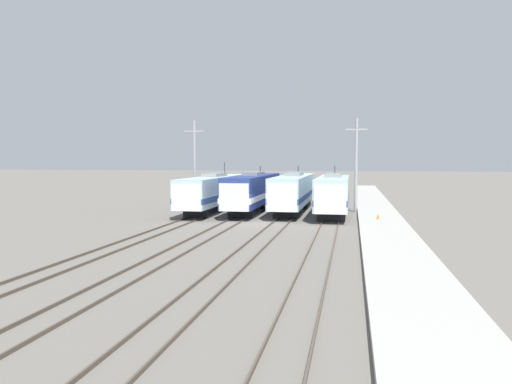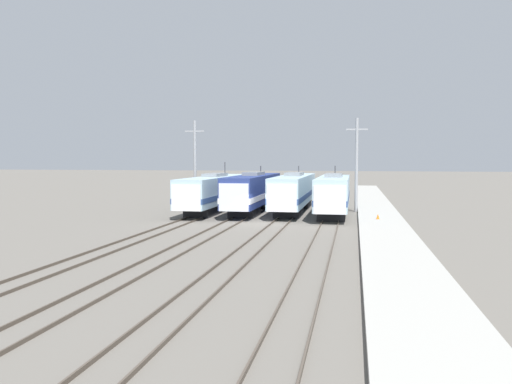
# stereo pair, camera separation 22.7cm
# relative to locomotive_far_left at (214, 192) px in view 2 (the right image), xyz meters

# --- Properties ---
(ground_plane) EXTENTS (400.00, 400.00, 0.00)m
(ground_plane) POSITION_rel_locomotive_far_left_xyz_m (6.44, -8.52, -2.13)
(ground_plane) COLOR #666059
(rail_pair_far_left) EXTENTS (1.51, 120.00, 0.15)m
(rail_pair_far_left) POSITION_rel_locomotive_far_left_xyz_m (0.00, -8.52, -2.05)
(rail_pair_far_left) COLOR #4C4238
(rail_pair_far_left) RESTS_ON ground_plane
(rail_pair_center_left) EXTENTS (1.51, 120.00, 0.15)m
(rail_pair_center_left) POSITION_rel_locomotive_far_left_xyz_m (4.30, -8.52, -2.05)
(rail_pair_center_left) COLOR #4C4238
(rail_pair_center_left) RESTS_ON ground_plane
(rail_pair_center_right) EXTENTS (1.51, 120.00, 0.15)m
(rail_pair_center_right) POSITION_rel_locomotive_far_left_xyz_m (8.59, -8.52, -2.05)
(rail_pair_center_right) COLOR #4C4238
(rail_pair_center_right) RESTS_ON ground_plane
(rail_pair_far_right) EXTENTS (1.51, 120.00, 0.15)m
(rail_pair_far_right) POSITION_rel_locomotive_far_left_xyz_m (12.89, -8.52, -2.05)
(rail_pair_far_right) COLOR #4C4238
(rail_pair_far_right) RESTS_ON ground_plane
(locomotive_far_left) EXTENTS (3.05, 19.36, 5.32)m
(locomotive_far_left) POSITION_rel_locomotive_far_left_xyz_m (0.00, 0.00, 0.00)
(locomotive_far_left) COLOR #232326
(locomotive_far_left) RESTS_ON ground_plane
(locomotive_center_left) EXTENTS (3.02, 18.42, 4.88)m
(locomotive_center_left) POSITION_rel_locomotive_far_left_xyz_m (4.30, 0.15, 0.08)
(locomotive_center_left) COLOR black
(locomotive_center_left) RESTS_ON ground_plane
(locomotive_center_right) EXTENTS (2.99, 19.22, 4.88)m
(locomotive_center_right) POSITION_rel_locomotive_far_left_xyz_m (8.59, 0.89, 0.06)
(locomotive_center_right) COLOR #232326
(locomotive_center_right) RESTS_ON ground_plane
(locomotive_far_right) EXTENTS (3.03, 16.23, 4.96)m
(locomotive_far_right) POSITION_rel_locomotive_far_left_xyz_m (12.89, -1.68, 0.04)
(locomotive_far_right) COLOR #232326
(locomotive_far_right) RESTS_ON ground_plane
(catenary_tower_left) EXTENTS (2.28, 0.33, 10.03)m
(catenary_tower_left) POSITION_rel_locomotive_far_left_xyz_m (-2.92, 2.43, 3.09)
(catenary_tower_left) COLOR gray
(catenary_tower_left) RESTS_ON ground_plane
(catenary_tower_right) EXTENTS (2.28, 0.33, 10.03)m
(catenary_tower_right) POSITION_rel_locomotive_far_left_xyz_m (15.15, 2.43, 3.09)
(catenary_tower_right) COLOR gray
(catenary_tower_right) RESTS_ON ground_plane
(platform) EXTENTS (4.00, 120.00, 0.33)m
(platform) POSITION_rel_locomotive_far_left_xyz_m (17.34, -8.52, -1.96)
(platform) COLOR #A8A59E
(platform) RESTS_ON ground_plane
(traffic_cone) EXTENTS (0.30, 0.30, 0.49)m
(traffic_cone) POSITION_rel_locomotive_far_left_xyz_m (17.03, -6.73, -1.55)
(traffic_cone) COLOR orange
(traffic_cone) RESTS_ON platform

